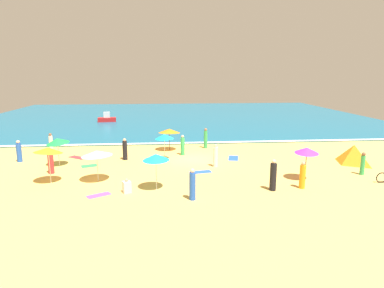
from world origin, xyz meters
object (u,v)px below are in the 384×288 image
Objects in this scene: beachgoer_7 at (51,162)px; beach_umbrella_5 at (58,141)px; beachgoer_10 at (273,176)px; beachgoer_11 at (215,156)px; beach_umbrella_6 at (48,150)px; beachgoer_5 at (302,176)px; beachgoer_8 at (125,150)px; beach_umbrella_0 at (156,157)px; beachgoer_1 at (363,164)px; beach_tent at (354,154)px; small_boat_0 at (107,119)px; beach_umbrella_2 at (169,131)px; beachgoer_6 at (19,152)px; beachgoer_0 at (192,185)px; beach_umbrella_1 at (97,153)px; beachgoer_4 at (206,139)px; beachgoer_3 at (127,187)px; beach_umbrella_4 at (164,136)px; beachgoer_9 at (183,146)px; beach_umbrella_3 at (307,150)px; beachgoer_2 at (51,143)px.

beach_umbrella_5 is at bearing 90.83° from beachgoer_7.
beachgoer_11 is at bearing 115.37° from beachgoer_10.
beach_umbrella_6 is 15.91m from beachgoer_5.
beachgoer_5 is 14.03m from beachgoer_8.
beach_umbrella_0 reaches higher than beachgoer_1.
small_boat_0 is (-22.57, 24.45, -0.20)m from beach_tent.
beachgoer_1 is 10.25m from beachgoer_11.
beach_umbrella_5 is at bearing 176.43° from beach_tent.
beachgoer_6 is at bearing -165.94° from beach_umbrella_2.
beachgoer_0 reaches higher than beachgoer_6.
beach_umbrella_1 is 2.98m from beach_umbrella_6.
beachgoer_4 is at bearing 48.04° from beach_umbrella_1.
beachgoer_10 is (8.70, -0.41, 0.54)m from beachgoer_3.
beach_umbrella_4 is 4.61m from beachgoer_11.
beach_umbrella_2 is 0.94× the size of small_boat_0.
beachgoer_1 is at bearing -11.08° from beach_umbrella_5.
beach_umbrella_4 is 1.35× the size of beachgoer_1.
beach_tent is 8.16m from beachgoer_5.
beachgoer_0 is at bearing -80.89° from beach_umbrella_4.
beachgoer_9 reaches higher than beachgoer_5.
small_boat_0 is at bearing 89.98° from beachgoer_7.
beachgoer_0 is 1.04× the size of beachgoer_6.
beachgoer_1 is at bearing -33.61° from beach_umbrella_2.
beachgoer_5 is at bearing -118.86° from beach_umbrella_3.
beachgoer_5 is (18.26, -11.08, -0.05)m from beachgoer_2.
beach_umbrella_6 reaches higher than beachgoer_8.
beachgoer_2 reaches higher than beach_tent.
small_boat_0 reaches higher than beachgoer_3.
beachgoer_0 is at bearing -90.61° from beachgoer_9.
beachgoer_2 is at bearing 157.16° from beachgoer_11.
beachgoer_7 reaches higher than small_boat_0.
beachgoer_8 reaches higher than beachgoer_2.
beach_umbrella_5 is at bearing 140.05° from beachgoer_0.
beach_umbrella_1 is 1.38× the size of beachgoer_8.
beachgoer_4 is at bearing 31.12° from beachgoer_7.
beach_umbrella_1 is 10.22m from beachgoer_2.
beachgoer_10 is at bearing -24.93° from beachgoer_6.
beachgoer_9 is at bearing 150.40° from beachgoer_1.
beachgoer_0 is (1.44, -9.00, -1.07)m from beach_umbrella_4.
beach_umbrella_1 reaches higher than beachgoer_9.
beach_umbrella_2 reaches higher than beach_tent.
beach_umbrella_4 is 1.27× the size of beachgoer_5.
beachgoer_8 is (8.29, -0.08, 0.01)m from beachgoer_6.
beachgoer_6 is 21.83m from small_boat_0.
beach_umbrella_3 is 14.01m from beachgoer_8.
beach_tent is 1.11× the size of small_boat_0.
beach_umbrella_0 is at bearing -163.11° from beach_tent.
beach_umbrella_2 reaches higher than beachgoer_7.
beachgoer_4 reaches higher than beachgoer_9.
beachgoer_10 reaches higher than beachgoer_9.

